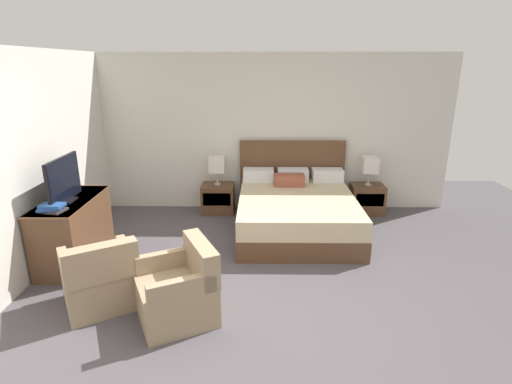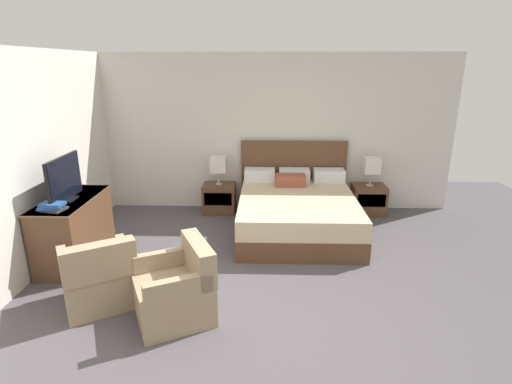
# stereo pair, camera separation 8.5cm
# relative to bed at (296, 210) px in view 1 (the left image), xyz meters

# --- Properties ---
(ground_plane) EXTENTS (10.01, 10.01, 0.00)m
(ground_plane) POSITION_rel_bed_xyz_m (-0.56, -2.34, -0.31)
(ground_plane) COLOR #4C474C
(wall_back) EXTENTS (6.33, 0.06, 2.56)m
(wall_back) POSITION_rel_bed_xyz_m (-0.56, 1.03, 0.97)
(wall_back) COLOR beige
(wall_back) RESTS_ON ground
(wall_left) EXTENTS (0.06, 5.14, 2.56)m
(wall_left) POSITION_rel_bed_xyz_m (-3.16, -0.97, 0.97)
(wall_left) COLOR beige
(wall_left) RESTS_ON ground
(bed) EXTENTS (1.74, 2.05, 1.18)m
(bed) POSITION_rel_bed_xyz_m (0.00, 0.00, 0.00)
(bed) COLOR brown
(bed) RESTS_ON ground
(nightstand_left) EXTENTS (0.53, 0.41, 0.48)m
(nightstand_left) POSITION_rel_bed_xyz_m (-1.24, 0.73, -0.07)
(nightstand_left) COLOR brown
(nightstand_left) RESTS_ON ground
(nightstand_right) EXTENTS (0.53, 0.41, 0.48)m
(nightstand_right) POSITION_rel_bed_xyz_m (1.24, 0.73, -0.07)
(nightstand_right) COLOR brown
(nightstand_right) RESTS_ON ground
(table_lamp_left) EXTENTS (0.25, 0.25, 0.47)m
(table_lamp_left) POSITION_rel_bed_xyz_m (-1.24, 0.73, 0.51)
(table_lamp_left) COLOR #B7B7BC
(table_lamp_left) RESTS_ON nightstand_left
(table_lamp_right) EXTENTS (0.25, 0.25, 0.47)m
(table_lamp_right) POSITION_rel_bed_xyz_m (1.24, 0.73, 0.51)
(table_lamp_right) COLOR #B7B7BC
(table_lamp_right) RESTS_ON nightstand_right
(dresser) EXTENTS (0.54, 1.20, 0.82)m
(dresser) POSITION_rel_bed_xyz_m (-2.83, -1.04, 0.11)
(dresser) COLOR brown
(dresser) RESTS_ON ground
(tv) EXTENTS (0.18, 0.75, 0.53)m
(tv) POSITION_rel_bed_xyz_m (-2.83, -1.10, 0.77)
(tv) COLOR black
(tv) RESTS_ON dresser
(book_red_cover) EXTENTS (0.26, 0.24, 0.02)m
(book_red_cover) POSITION_rel_bed_xyz_m (-2.81, -1.44, 0.52)
(book_red_cover) COLOR #383333
(book_red_cover) RESTS_ON dresser
(book_blue_cover) EXTENTS (0.28, 0.23, 0.03)m
(book_blue_cover) POSITION_rel_bed_xyz_m (-2.85, -1.44, 0.55)
(book_blue_cover) COLOR #234C8E
(book_blue_cover) RESTS_ON book_red_cover
(book_small_top) EXTENTS (0.26, 0.18, 0.04)m
(book_small_top) POSITION_rel_bed_xyz_m (-2.83, -1.44, 0.58)
(book_small_top) COLOR #234C8E
(book_small_top) RESTS_ON book_blue_cover
(armchair_by_window) EXTENTS (0.94, 0.94, 0.76)m
(armchair_by_window) POSITION_rel_bed_xyz_m (-2.15, -1.99, -0.02)
(armchair_by_window) COLOR #9E8466
(armchair_by_window) RESTS_ON ground
(armchair_companion) EXTENTS (0.92, 0.91, 0.76)m
(armchair_companion) POSITION_rel_bed_xyz_m (-1.30, -2.19, -0.02)
(armchair_companion) COLOR #9E8466
(armchair_companion) RESTS_ON ground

